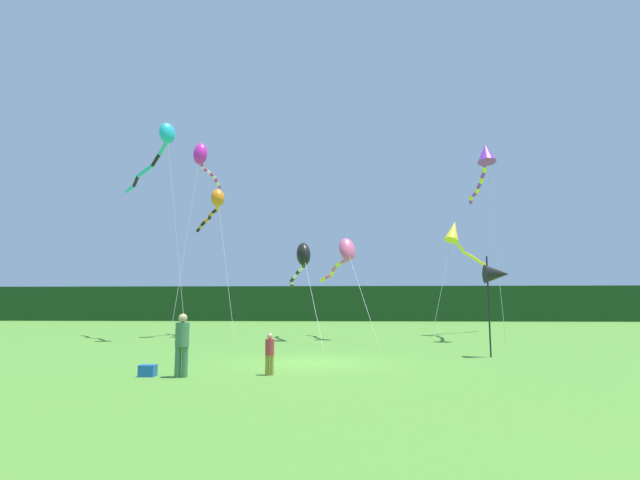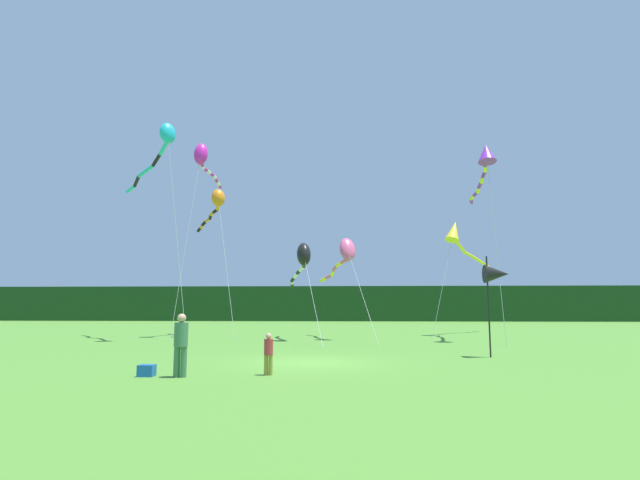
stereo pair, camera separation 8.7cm
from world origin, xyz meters
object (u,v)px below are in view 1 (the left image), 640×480
(kite_yellow, at_px, (457,236))
(person_child, at_px, (270,352))
(kite_magenta, at_px, (202,157))
(kite_orange, at_px, (216,202))
(kite_cyan, at_px, (161,145))
(kite_black, at_px, (302,258))
(banner_flag_pole, at_px, (497,275))
(cooler_box, at_px, (148,371))
(kite_rainbow, at_px, (344,254))
(kite_purple, at_px, (485,160))
(person_adult, at_px, (182,342))

(kite_yellow, bearing_deg, person_child, -116.30)
(kite_magenta, xyz_separation_m, kite_orange, (0.87, 0.40, -2.79))
(kite_cyan, bearing_deg, kite_magenta, 63.20)
(kite_black, xyz_separation_m, kite_magenta, (-6.59, 2.43, 6.59))
(kite_orange, bearing_deg, banner_flag_pole, -38.98)
(person_child, distance_m, cooler_box, 3.32)
(kite_rainbow, xyz_separation_m, kite_orange, (-8.05, 1.78, 3.50))
(kite_yellow, height_order, kite_cyan, kite_cyan)
(kite_orange, distance_m, kite_purple, 16.24)
(cooler_box, xyz_separation_m, banner_flag_pole, (11.07, 5.58, 2.89))
(banner_flag_pole, distance_m, kite_rainbow, 11.18)
(kite_orange, bearing_deg, cooler_box, -80.69)
(kite_yellow, distance_m, kite_orange, 15.91)
(person_adult, xyz_separation_m, kite_yellow, (11.82, 19.79, 5.53))
(kite_magenta, bearing_deg, kite_orange, 24.94)
(kite_yellow, bearing_deg, cooler_box, -123.01)
(person_adult, relative_size, kite_yellow, 0.22)
(kite_rainbow, relative_size, kite_black, 1.10)
(person_adult, bearing_deg, kite_yellow, 59.16)
(banner_flag_pole, height_order, kite_black, kite_black)
(banner_flag_pole, height_order, kite_magenta, kite_magenta)
(kite_orange, bearing_deg, kite_black, -26.33)
(kite_rainbow, bearing_deg, kite_orange, 167.53)
(cooler_box, bearing_deg, kite_orange, 99.31)
(kite_rainbow, height_order, kite_cyan, kite_cyan)
(cooler_box, distance_m, kite_orange, 18.86)
(person_child, relative_size, kite_yellow, 0.15)
(person_adult, distance_m, banner_flag_pole, 11.80)
(kite_cyan, bearing_deg, cooler_box, -69.04)
(kite_black, height_order, kite_purple, kite_purple)
(kite_yellow, bearing_deg, kite_purple, -86.63)
(cooler_box, relative_size, kite_yellow, 0.06)
(kite_orange, bearing_deg, kite_rainbow, -12.47)
(banner_flag_pole, distance_m, kite_magenta, 19.93)
(kite_rainbow, relative_size, kite_purple, 0.85)
(person_adult, height_order, kite_purple, kite_purple)
(person_adult, relative_size, kite_rainbow, 0.18)
(kite_black, bearing_deg, cooler_box, -102.04)
(kite_orange, bearing_deg, kite_purple, -10.76)
(person_child, xyz_separation_m, kite_cyan, (-8.38, 12.97, 10.35))
(cooler_box, relative_size, banner_flag_pole, 0.11)
(kite_rainbow, xyz_separation_m, kite_magenta, (-8.92, 1.37, 6.28))
(kite_magenta, height_order, kite_cyan, kite_cyan)
(kite_rainbow, distance_m, kite_cyan, 12.20)
(kite_magenta, bearing_deg, person_adult, -74.48)
(kite_black, height_order, kite_magenta, kite_magenta)
(kite_yellow, relative_size, kite_cyan, 0.63)
(kite_cyan, bearing_deg, kite_orange, 54.93)
(person_child, bearing_deg, kite_yellow, 63.70)
(kite_rainbow, xyz_separation_m, kite_purple, (7.83, -1.24, 5.08))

